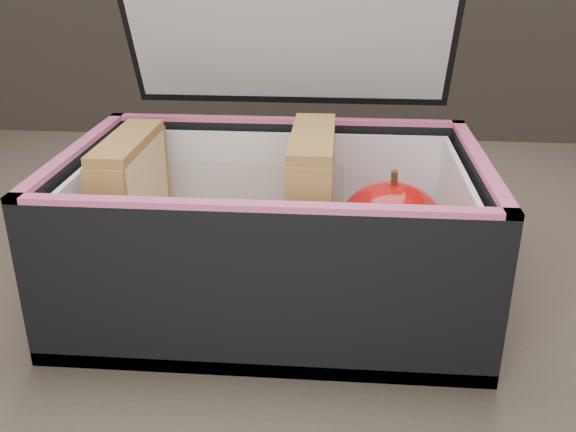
{
  "coord_description": "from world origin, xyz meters",
  "views": [
    {
      "loc": [
        0.03,
        -0.47,
        1.01
      ],
      "look_at": [
        -0.0,
        -0.03,
        0.81
      ],
      "focal_mm": 40.0,
      "sensor_mm": 36.0,
      "label": 1
    }
  ],
  "objects": [
    {
      "name": "sandwich_right",
      "position": [
        0.01,
        -0.04,
        0.82
      ],
      "size": [
        0.03,
        0.11,
        0.12
      ],
      "color": "tan",
      "rests_on": "plastic_tub"
    },
    {
      "name": "red_apple",
      "position": [
        0.07,
        -0.04,
        0.81
      ],
      "size": [
        0.1,
        0.1,
        0.08
      ],
      "rotation": [
        0.0,
        0.0,
        -0.23
      ],
      "color": "maroon",
      "rests_on": "paper_napkin"
    },
    {
      "name": "plastic_tub",
      "position": [
        -0.05,
        -0.04,
        0.8
      ],
      "size": [
        0.18,
        0.13,
        0.07
      ],
      "primitive_type": null,
      "color": "white",
      "rests_on": "lunch_bag"
    },
    {
      "name": "lunch_bag",
      "position": [
        -0.01,
        -0.03,
        0.82
      ],
      "size": [
        0.3,
        0.28,
        0.29
      ],
      "color": "black",
      "rests_on": "kitchen_table"
    },
    {
      "name": "sandwich_left",
      "position": [
        -0.12,
        -0.04,
        0.82
      ],
      "size": [
        0.03,
        0.1,
        0.11
      ],
      "color": "tan",
      "rests_on": "plastic_tub"
    },
    {
      "name": "kitchen_table",
      "position": [
        0.0,
        0.0,
        0.66
      ],
      "size": [
        1.2,
        0.8,
        0.75
      ],
      "color": "brown",
      "rests_on": "ground"
    },
    {
      "name": "carrot_sticks",
      "position": [
        -0.05,
        -0.04,
        0.78
      ],
      "size": [
        0.06,
        0.14,
        0.03
      ],
      "color": "#F34E07",
      "rests_on": "plastic_tub"
    },
    {
      "name": "paper_napkin",
      "position": [
        0.07,
        -0.04,
        0.77
      ],
      "size": [
        0.1,
        0.1,
        0.01
      ],
      "primitive_type": "cube",
      "rotation": [
        0.0,
        0.0,
        -0.23
      ],
      "color": "white",
      "rests_on": "lunch_bag"
    }
  ]
}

